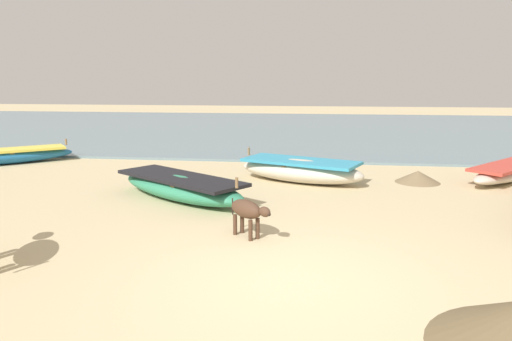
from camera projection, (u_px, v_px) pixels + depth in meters
The scene contains 7 objects.
ground at pixel (290, 283), 5.97m from camera, with size 80.00×80.00×0.00m, color #CCB789.
sea_water at pixel (313, 129), 24.13m from camera, with size 60.00×20.00×0.08m, color slate.
fishing_boat_2 at pixel (0, 156), 14.23m from camera, with size 3.76×3.33×0.64m.
fishing_boat_3 at pixel (181, 187), 10.07m from camera, with size 3.55×2.88×0.70m.
fishing_boat_4 at pixel (300, 170), 11.80m from camera, with size 3.42×2.26×0.76m.
calf_near_dark at pixel (247, 211), 7.62m from camera, with size 0.80×0.75×0.61m.
debris_pile_1 at pixel (418, 177), 11.75m from camera, with size 1.09×1.09×0.29m, color #7A6647.
Camera 1 is at (0.31, -5.61, 2.51)m, focal length 33.47 mm.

